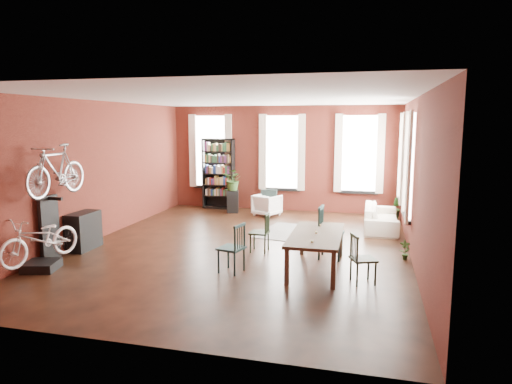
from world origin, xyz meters
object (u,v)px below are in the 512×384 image
(dining_chair_d, at_px, (331,233))
(dining_chair_b, at_px, (259,232))
(white_armchair, at_px, (267,204))
(bicycle_floor, at_px, (39,218))
(bookshelf, at_px, (219,174))
(cream_sofa, at_px, (381,213))
(dining_chair_c, at_px, (363,259))
(dining_table, at_px, (316,252))
(dining_chair_a, at_px, (231,248))
(console_table, at_px, (84,231))
(plant_stand, at_px, (233,202))
(bike_trainer, at_px, (42,266))

(dining_chair_d, bearing_deg, dining_chair_b, 90.17)
(dining_chair_b, bearing_deg, white_armchair, -169.15)
(bicycle_floor, bearing_deg, bookshelf, 92.65)
(dining_chair_b, relative_size, cream_sofa, 0.40)
(white_armchair, relative_size, cream_sofa, 0.33)
(dining_chair_d, relative_size, white_armchair, 1.52)
(dining_chair_d, bearing_deg, bicycle_floor, 116.24)
(dining_chair_c, bearing_deg, dining_table, 37.90)
(dining_chair_b, bearing_deg, dining_chair_c, 57.08)
(dining_chair_a, height_order, bookshelf, bookshelf)
(dining_chair_b, bearing_deg, dining_chair_d, 86.25)
(dining_chair_b, height_order, bookshelf, bookshelf)
(dining_chair_a, bearing_deg, bookshelf, -145.23)
(console_table, bearing_deg, plant_stand, 67.51)
(dining_chair_b, height_order, dining_chair_d, dining_chair_d)
(dining_chair_a, relative_size, plant_stand, 1.35)
(dining_chair_c, relative_size, cream_sofa, 0.41)
(dining_table, height_order, console_table, console_table)
(dining_chair_d, height_order, bicycle_floor, bicycle_floor)
(dining_chair_b, relative_size, console_table, 1.04)
(dining_chair_b, bearing_deg, console_table, -78.50)
(dining_chair_b, height_order, console_table, dining_chair_b)
(dining_table, xyz_separation_m, dining_chair_b, (-1.30, 0.91, 0.07))
(dining_chair_d, distance_m, bookshelf, 6.05)
(bicycle_floor, bearing_deg, plant_stand, 86.06)
(dining_chair_a, xyz_separation_m, dining_chair_d, (1.67, 1.31, 0.07))
(dining_chair_a, bearing_deg, plant_stand, -149.26)
(dining_table, relative_size, dining_chair_b, 2.43)
(dining_chair_b, height_order, bike_trainer, dining_chair_b)
(console_table, xyz_separation_m, plant_stand, (1.92, 4.63, -0.07))
(dining_chair_d, relative_size, bookshelf, 0.47)
(bike_trainer, distance_m, bicycle_floor, 0.90)
(dining_table, height_order, dining_chair_d, dining_chair_d)
(bookshelf, bearing_deg, console_table, -103.83)
(bicycle_floor, bearing_deg, white_armchair, 76.29)
(bookshelf, bearing_deg, white_armchair, -23.48)
(dining_chair_d, bearing_deg, plant_stand, 43.66)
(dining_chair_a, xyz_separation_m, dining_chair_c, (2.34, -0.00, -0.03))
(dining_chair_a, xyz_separation_m, white_armchair, (-0.51, 5.12, -0.11))
(bookshelf, xyz_separation_m, bicycle_floor, (-1.17, -6.63, -0.12))
(dining_chair_c, bearing_deg, cream_sofa, -26.70)
(cream_sofa, bearing_deg, plant_stand, 75.32)
(cream_sofa, xyz_separation_m, plant_stand, (-4.31, 1.13, -0.07))
(white_armchair, distance_m, bike_trainer, 6.58)
(dining_chair_d, relative_size, bike_trainer, 1.87)
(dining_chair_a, distance_m, bike_trainer, 3.54)
(dining_chair_d, xyz_separation_m, white_armchair, (-2.19, 3.81, -0.18))
(dining_chair_c, distance_m, bicycle_floor, 5.84)
(dining_chair_b, relative_size, dining_chair_d, 0.79)
(dining_chair_c, relative_size, bookshelf, 0.39)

